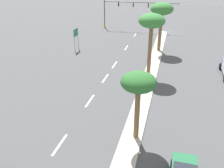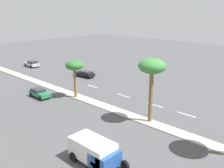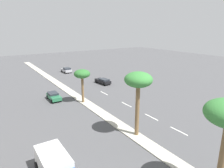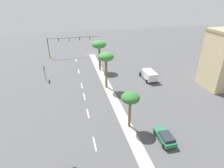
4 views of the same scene
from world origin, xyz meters
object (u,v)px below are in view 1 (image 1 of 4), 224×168
(directional_road_sign, at_px, (76,34))
(palm_tree_front, at_px, (138,84))
(palm_tree_inboard, at_px, (152,23))
(palm_tree_center, at_px, (162,10))
(traffic_signal_gantry, at_px, (125,10))

(directional_road_sign, height_order, palm_tree_front, palm_tree_front)
(directional_road_sign, distance_m, palm_tree_inboard, 16.26)
(palm_tree_front, bearing_deg, palm_tree_center, -89.61)
(directional_road_sign, relative_size, palm_tree_center, 0.46)
(palm_tree_center, distance_m, palm_tree_inboard, 10.81)
(traffic_signal_gantry, bearing_deg, directional_road_sign, 74.49)
(directional_road_sign, xyz_separation_m, palm_tree_center, (-14.10, -3.00, 4.17))
(directional_road_sign, distance_m, palm_tree_center, 15.00)
(traffic_signal_gantry, bearing_deg, palm_tree_front, 103.30)
(traffic_signal_gantry, bearing_deg, palm_tree_inboard, 108.90)
(traffic_signal_gantry, relative_size, palm_tree_inboard, 2.13)
(palm_tree_inboard, height_order, palm_tree_front, palm_tree_inboard)
(traffic_signal_gantry, distance_m, directional_road_sign, 18.39)
(palm_tree_front, bearing_deg, traffic_signal_gantry, -76.70)
(directional_road_sign, relative_size, palm_tree_inboard, 0.46)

